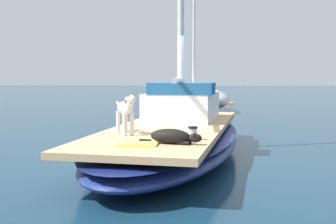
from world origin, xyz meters
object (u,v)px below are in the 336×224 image
(sailboat_main, at_px, (172,141))
(deck_winch, at_px, (193,134))
(moored_boat_far_astern, at_px, (196,98))
(coiled_rope, at_px, (130,129))
(deck_towel, at_px, (138,144))
(dog_white, at_px, (126,110))
(dog_black, at_px, (173,137))

(sailboat_main, relative_size, deck_winch, 35.79)
(moored_boat_far_astern, bearing_deg, deck_winch, -89.43)
(sailboat_main, distance_m, coiled_rope, 1.19)
(deck_towel, xyz_separation_m, moored_boat_far_astern, (0.63, 14.44, -0.10))
(deck_towel, bearing_deg, coiled_rope, 103.73)
(dog_white, xyz_separation_m, moored_boat_far_astern, (0.99, 13.40, -0.51))
(deck_winch, height_order, coiled_rope, deck_winch)
(dog_black, relative_size, deck_towel, 1.68)
(deck_winch, relative_size, moored_boat_far_astern, 0.03)
(coiled_rope, relative_size, moored_boat_far_astern, 0.05)
(dog_white, bearing_deg, deck_winch, -22.90)
(dog_white, height_order, deck_towel, dog_white)
(deck_winch, distance_m, moored_boat_far_astern, 13.88)
(sailboat_main, height_order, moored_boat_far_astern, moored_boat_far_astern)
(deck_towel, bearing_deg, dog_black, 17.66)
(dog_white, height_order, coiled_rope, dog_white)
(dog_black, height_order, moored_boat_far_astern, moored_boat_far_astern)
(sailboat_main, xyz_separation_m, dog_white, (-0.67, -1.43, 0.75))
(deck_winch, relative_size, coiled_rope, 0.65)
(dog_black, height_order, deck_winch, dog_black)
(dog_white, bearing_deg, coiled_rope, 92.86)
(coiled_rope, height_order, deck_towel, coiled_rope)
(deck_winch, bearing_deg, moored_boat_far_astern, 90.57)
(sailboat_main, height_order, dog_white, dog_white)
(dog_black, relative_size, moored_boat_far_astern, 0.14)
(sailboat_main, relative_size, dog_white, 8.63)
(dog_white, bearing_deg, deck_towel, -71.08)
(deck_winch, height_order, moored_boat_far_astern, moored_boat_far_astern)
(sailboat_main, bearing_deg, moored_boat_far_astern, 88.48)
(sailboat_main, height_order, deck_towel, deck_towel)
(sailboat_main, bearing_deg, coiled_rope, -127.63)
(coiled_rope, relative_size, deck_towel, 0.58)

